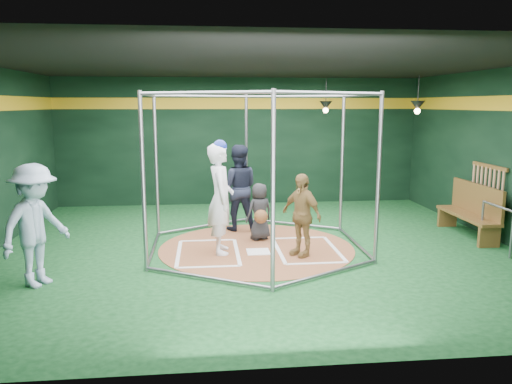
{
  "coord_description": "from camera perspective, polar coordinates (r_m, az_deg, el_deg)",
  "views": [
    {
      "loc": [
        -0.98,
        -9.37,
        2.78
      ],
      "look_at": [
        0.0,
        0.1,
        1.1
      ],
      "focal_mm": 35.0,
      "sensor_mm": 36.0,
      "label": 1
    }
  ],
  "objects": [
    {
      "name": "catcher_figure",
      "position": [
        10.26,
        0.42,
        -2.28
      ],
      "size": [
        0.68,
        0.68,
        1.18
      ],
      "color": "black",
      "rests_on": "clay_disc"
    },
    {
      "name": "visitor_leopard",
      "position": [
        9.19,
        5.19,
        -2.61
      ],
      "size": [
        0.84,
        0.94,
        1.53
      ],
      "primitive_type": "imported",
      "rotation": [
        0.0,
        0.0,
        -0.93
      ],
      "color": "tan",
      "rests_on": "clay_disc"
    },
    {
      "name": "batting_cage",
      "position": [
        9.51,
        0.06,
        2.27
      ],
      "size": [
        4.05,
        4.67,
        3.0
      ],
      "color": "gray",
      "rests_on": "ground"
    },
    {
      "name": "steel_railing",
      "position": [
        10.57,
        25.83,
        -2.94
      ],
      "size": [
        0.05,
        1.03,
        0.89
      ],
      "color": "gray",
      "rests_on": "ground"
    },
    {
      "name": "pendant_lamp_far",
      "position": [
        12.42,
        17.98,
        9.35
      ],
      "size": [
        0.34,
        0.34,
        0.9
      ],
      "color": "black",
      "rests_on": "room_shell"
    },
    {
      "name": "bystander_blue",
      "position": [
        8.35,
        -23.92,
        -3.52
      ],
      "size": [
        1.23,
        1.42,
        1.9
      ],
      "primitive_type": "imported",
      "rotation": [
        0.0,
        0.0,
        1.05
      ],
      "color": "#A2BCD6",
      "rests_on": "ground"
    },
    {
      "name": "home_plate",
      "position": [
        9.54,
        0.25,
        -6.83
      ],
      "size": [
        0.43,
        0.43,
        0.01
      ],
      "primitive_type": "cube",
      "color": "white",
      "rests_on": "clay_disc"
    },
    {
      "name": "bat_rack",
      "position": [
        11.55,
        24.93,
        0.45
      ],
      "size": [
        0.07,
        1.25,
        0.98
      ],
      "color": "brown",
      "rests_on": "room_shell"
    },
    {
      "name": "dugout_bench",
      "position": [
        11.52,
        23.42,
        -1.86
      ],
      "size": [
        0.45,
        1.93,
        1.13
      ],
      "color": "brown",
      "rests_on": "ground"
    },
    {
      "name": "batter_figure",
      "position": [
        9.3,
        -4.08,
        -0.65
      ],
      "size": [
        0.51,
        0.76,
        2.13
      ],
      "color": "white",
      "rests_on": "clay_disc"
    },
    {
      "name": "batter_box_left",
      "position": [
        9.53,
        -5.51,
        -6.89
      ],
      "size": [
        1.17,
        1.77,
        0.01
      ],
      "color": "white",
      "rests_on": "clay_disc"
    },
    {
      "name": "batter_box_right",
      "position": [
        9.73,
        5.83,
        -6.55
      ],
      "size": [
        1.17,
        1.77,
        0.01
      ],
      "color": "white",
      "rests_on": "clay_disc"
    },
    {
      "name": "umpire",
      "position": [
        11.02,
        -2.1,
        0.5
      ],
      "size": [
        0.98,
        0.79,
        1.9
      ],
      "primitive_type": "imported",
      "rotation": [
        0.0,
        0.0,
        3.06
      ],
      "color": "black",
      "rests_on": "clay_disc"
    },
    {
      "name": "room_shell",
      "position": [
        9.49,
        0.06,
        3.8
      ],
      "size": [
        10.1,
        9.1,
        3.53
      ],
      "color": "#0D3917",
      "rests_on": "ground"
    },
    {
      "name": "pendant_lamp_near",
      "position": [
        13.36,
        7.98,
        9.75
      ],
      "size": [
        0.34,
        0.34,
        0.9
      ],
      "color": "black",
      "rests_on": "room_shell"
    },
    {
      "name": "clay_disc",
      "position": [
        9.83,
        0.06,
        -6.4
      ],
      "size": [
        3.8,
        3.8,
        0.01
      ],
      "primitive_type": "cylinder",
      "color": "brown",
      "rests_on": "ground"
    }
  ]
}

